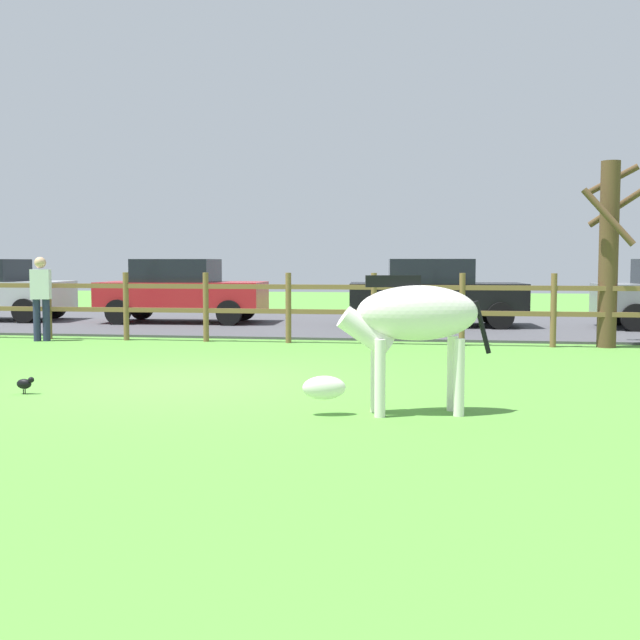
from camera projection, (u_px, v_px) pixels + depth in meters
ground_plane at (183, 382)px, 10.21m from camera, size 60.00×60.00×0.00m
parking_asphalt at (307, 324)px, 19.37m from camera, size 28.00×7.40×0.05m
paddock_fence at (247, 303)px, 15.14m from camera, size 21.28×0.11×1.34m
bare_tree at (609, 249)px, 14.17m from camera, size 1.21×1.24×3.34m
zebra at (409, 323)px, 7.97m from camera, size 1.91×0.75×1.41m
crow_on_grass at (25, 383)px, 9.24m from camera, size 0.22×0.10×0.20m
parked_car_black at (435, 292)px, 18.39m from camera, size 4.14×2.17×1.56m
parked_car_red at (181, 290)px, 19.45m from camera, size 4.08×2.03×1.56m
visitor_near_fence at (41, 295)px, 15.34m from camera, size 0.40×0.30×1.64m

